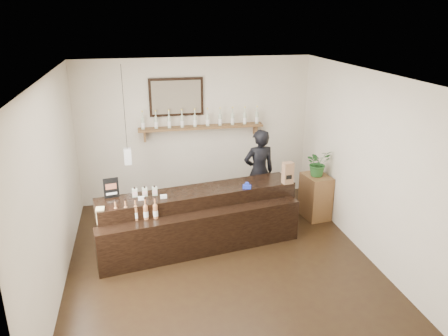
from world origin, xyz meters
TOP-DOWN VIEW (x-y plane):
  - ground at (0.00, 0.00)m, footprint 5.00×5.00m
  - room_shell at (0.00, 0.00)m, footprint 5.00×5.00m
  - back_wall_decor at (-0.16, 2.37)m, footprint 2.66×0.96m
  - counter at (-0.23, 0.58)m, footprint 3.27×1.39m
  - promo_sign at (-1.56, 0.68)m, footprint 0.23×0.06m
  - paper_bag at (1.27, 0.70)m, footprint 0.18×0.15m
  - tape_dispenser at (0.56, 0.61)m, footprint 0.14×0.09m
  - side_cabinet at (2.00, 1.15)m, footprint 0.47×0.60m
  - potted_plant at (2.00, 1.15)m, footprint 0.50×0.46m
  - shopkeeper at (1.03, 1.55)m, footprint 0.71×0.50m

SIDE VIEW (x-z plane):
  - ground at x=0.00m, z-range 0.00..0.00m
  - side_cabinet at x=2.00m, z-range 0.00..0.81m
  - counter at x=-0.23m, z-range -0.10..0.95m
  - shopkeeper at x=1.03m, z-range 0.00..1.83m
  - tape_dispenser at x=0.56m, z-range 0.89..1.00m
  - potted_plant at x=2.00m, z-range 0.81..1.29m
  - promo_sign at x=-1.56m, z-range 0.90..1.21m
  - paper_bag at x=1.27m, z-range 0.90..1.26m
  - room_shell at x=0.00m, z-range -0.80..4.20m
  - back_wall_decor at x=-0.16m, z-range 0.91..2.60m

